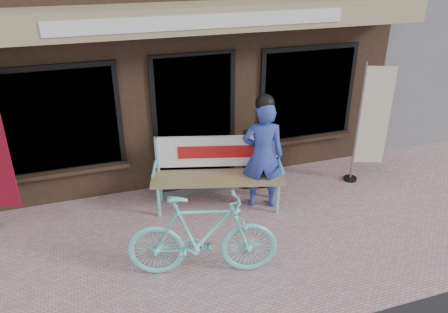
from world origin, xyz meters
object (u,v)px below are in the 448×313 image
object	(u,v)px
bicycle	(202,236)
nobori_cream	(371,123)
bench	(218,167)
menu_stand	(259,159)
person	(263,153)

from	to	relation	value
bicycle	nobori_cream	bearing A→B (deg)	-51.38
bench	nobori_cream	distance (m)	2.61
bench	bicycle	distance (m)	1.63
nobori_cream	bench	bearing A→B (deg)	-161.97
bicycle	menu_stand	world-z (taller)	bicycle
person	nobori_cream	world-z (taller)	nobori_cream
bench	bicycle	size ratio (longest dim) A/B	1.13
bench	menu_stand	size ratio (longest dim) A/B	1.99
nobori_cream	menu_stand	distance (m)	1.90
bench	menu_stand	bearing A→B (deg)	32.35
bicycle	nobori_cream	distance (m)	3.56
person	menu_stand	bearing A→B (deg)	90.64
bench	nobori_cream	xyz separation A→B (m)	(2.58, -0.08, 0.43)
person	menu_stand	size ratio (longest dim) A/B	1.74
bicycle	menu_stand	xyz separation A→B (m)	(1.44, 1.73, -0.02)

